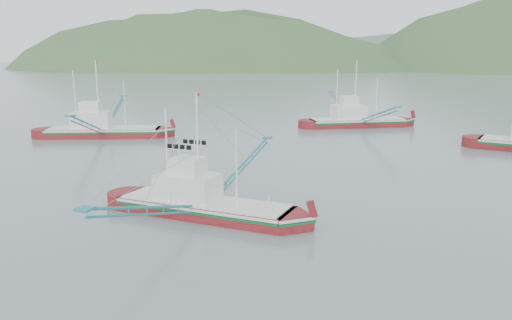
% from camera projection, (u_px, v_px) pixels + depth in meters
% --- Properties ---
extents(ground, '(1200.00, 1200.00, 0.00)m').
position_uv_depth(ground, '(226.00, 223.00, 34.16)').
color(ground, slate).
rests_on(ground, ground).
extents(main_boat, '(13.07, 23.34, 9.45)m').
position_uv_depth(main_boat, '(201.00, 197.00, 35.47)').
color(main_boat, maroon).
rests_on(main_boat, ground).
extents(bg_boat_left, '(15.85, 26.74, 11.35)m').
position_uv_depth(bg_boat_left, '(102.00, 121.00, 69.17)').
color(bg_boat_left, maroon).
rests_on(bg_boat_left, ground).
extents(bg_boat_far, '(18.27, 25.55, 11.21)m').
position_uv_depth(bg_boat_far, '(357.00, 112.00, 79.10)').
color(bg_boat_far, maroon).
rests_on(bg_boat_far, ground).
extents(headland_left, '(448.00, 308.00, 210.00)m').
position_uv_depth(headland_left, '(202.00, 68.00, 425.51)').
color(headland_left, '#395B2F').
rests_on(headland_left, ground).
extents(ridge_distant, '(960.00, 400.00, 240.00)m').
position_uv_depth(ridge_distant, '(459.00, 65.00, 538.02)').
color(ridge_distant, slate).
rests_on(ridge_distant, ground).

